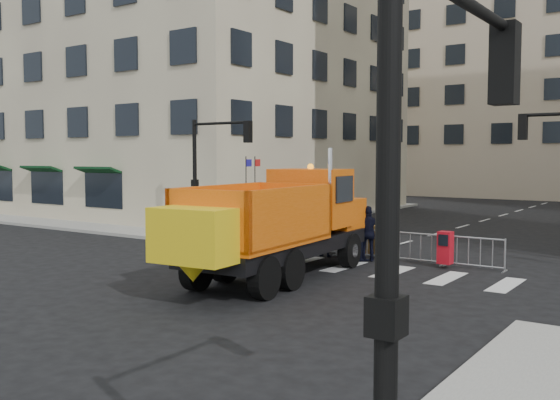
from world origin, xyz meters
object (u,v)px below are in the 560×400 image
Objects in this scene: plow_truck at (276,221)px; cop_a at (325,230)px; worker at (300,221)px; cop_c at (368,234)px; cop_b at (360,232)px; newspaper_box at (445,248)px.

plow_truck reaches higher than cop_a.
plow_truck is 8.10m from worker.
plow_truck is 5.29× the size of cop_a.
worker is (-3.75, 7.13, -0.84)m from plow_truck.
cop_c is 1.24× the size of worker.
cop_b is 4.92m from worker.
cop_c reaches higher than newspaper_box.
worker reaches higher than newspaper_box.
plow_truck is at bearing -81.42° from worker.
worker is at bearing -54.19° from cop_c.
cop_a is 1.82× the size of newspaper_box.
cop_b reaches higher than cop_a.
cop_b is at bearing -175.76° from cop_a.
plow_truck is 5.31× the size of cop_c.
plow_truck reaches higher than cop_b.
worker is 1.47× the size of newspaper_box.
newspaper_box is at bearing 158.45° from cop_c.
cop_a is at bearing -61.59° from worker.
cop_c reaches higher than worker.
cop_b reaches higher than newspaper_box.
worker is at bearing 23.16° from plow_truck.
worker is 7.71m from newspaper_box.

